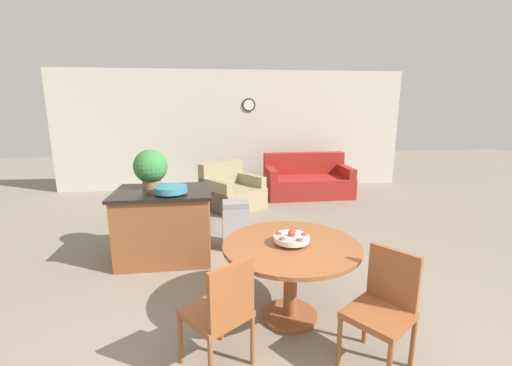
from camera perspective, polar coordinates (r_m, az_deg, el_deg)
The scene contains 11 objects.
wall_back at distance 8.02m, azimuth -3.75°, elevation 8.74°, with size 8.00×0.09×2.70m.
dining_table at distance 3.15m, azimuth 5.84°, elevation -12.82°, with size 1.22×1.22×0.73m.
dining_chair_near_left at distance 2.63m, azimuth -5.78°, elevation -20.19°, with size 0.59×0.59×0.89m.
dining_chair_near_right at distance 2.84m, azimuth 20.51°, elevation -18.32°, with size 0.59×0.59×0.89m.
fruit_bowl at distance 3.06m, azimuth 5.93°, elevation -9.11°, with size 0.32×0.32×0.13m.
kitchen_island at distance 4.50m, azimuth -14.92°, elevation -6.72°, with size 1.18×0.85×0.90m.
teal_bowl at distance 4.15m, azimuth -14.04°, elevation -1.04°, with size 0.39×0.39×0.10m.
potted_plant at distance 4.50m, azimuth -17.16°, elevation 2.47°, with size 0.42×0.42×0.49m.
trash_bin at distance 4.73m, azimuth -3.41°, elevation -6.95°, with size 0.36×0.29×0.65m.
couch at distance 7.53m, azimuth 8.51°, elevation 0.26°, with size 1.81×1.00×0.89m.
armchair at distance 6.56m, azimuth -4.14°, elevation -1.63°, with size 1.30×1.30×0.85m.
Camera 1 is at (-0.48, -1.72, 1.93)m, focal length 24.00 mm.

